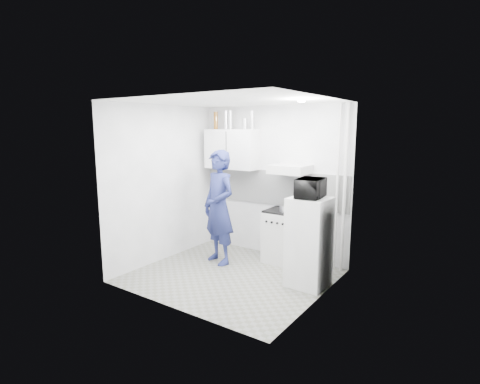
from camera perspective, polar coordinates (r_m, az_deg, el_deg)
The scene contains 22 objects.
floor at distance 5.85m, azimuth -1.35°, elevation -12.63°, with size 2.80×2.80×0.00m, color slate.
ceiling at distance 5.42m, azimuth -1.47°, elevation 13.71°, with size 2.80×2.80×0.00m, color white.
wall_back at distance 6.52m, azimuth 5.06°, elevation 1.56°, with size 2.80×2.80×0.00m, color white.
wall_left at distance 6.40m, azimuth -11.61°, elevation 1.23°, with size 2.60×2.60×0.00m, color white.
wall_right at distance 4.81m, azimuth 12.22°, elevation -1.56°, with size 2.60×2.60×0.00m, color white.
person at distance 6.15m, azimuth -3.23°, elevation -2.34°, with size 0.68×0.45×1.88m, color navy.
stove at distance 6.34m, azimuth 6.46°, elevation -6.79°, with size 0.53×0.53×0.86m, color silver.
fridge at distance 5.40m, azimuth 10.46°, elevation -7.51°, with size 0.53×0.53×1.27m, color silver.
stove_top at distance 6.23m, azimuth 6.53°, elevation -2.87°, with size 0.51×0.51×0.03m, color black.
saucepan at distance 6.11m, azimuth 6.87°, elevation -2.51°, with size 0.17×0.17×0.10m, color silver.
microwave at distance 5.23m, azimuth 10.72°, elevation 0.58°, with size 0.33×0.48×0.27m, color black.
bottle_a at distance 6.94m, azimuth -3.71°, elevation 10.81°, with size 0.07×0.07×0.31m, color brown.
bottle_c at distance 6.80m, azimuth -2.17°, elevation 10.91°, with size 0.08×0.08×0.33m, color silver.
bottle_d at distance 6.74m, azimuth -1.49°, elevation 10.91°, with size 0.07×0.07×0.32m, color silver.
canister_b at distance 6.56m, azimuth 0.71°, elevation 10.33°, with size 0.10×0.10×0.18m, color silver.
bottle_e at distance 6.48m, azimuth 1.83°, elevation 10.90°, with size 0.08×0.08×0.31m, color silver.
upper_cabinet at distance 6.73m, azimuth -1.22°, elevation 6.55°, with size 1.00×0.35×0.70m, color silver.
range_hood at distance 6.06m, azimuth 7.63°, elevation 3.46°, with size 0.60×0.50×0.14m, color silver.
backsplash at distance 6.53m, azimuth 4.98°, elevation 0.67°, with size 2.74×0.03×0.60m, color white.
pipe_a at distance 5.92m, azimuth 15.66°, elevation 0.40°, with size 0.05×0.05×2.60m, color silver.
pipe_b at distance 5.96m, azimuth 14.58°, elevation 0.51°, with size 0.04×0.04×2.60m, color silver.
ceiling_spot_fixture at distance 5.08m, azimuth 9.35°, elevation 13.52°, with size 0.10×0.10×0.02m, color white.
Camera 1 is at (3.18, -4.37, 2.22)m, focal length 28.00 mm.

